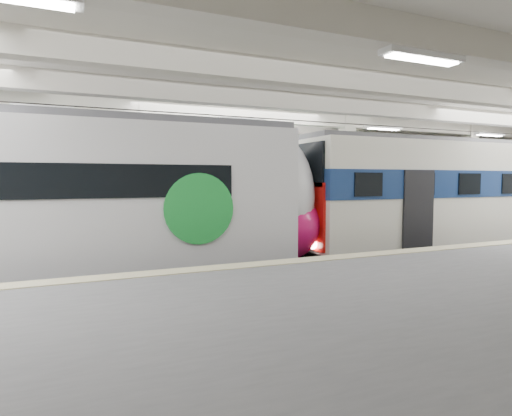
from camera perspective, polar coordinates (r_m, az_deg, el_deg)
name	(u,v)px	position (r m, az deg, el deg)	size (l,w,h in m)	color
station_hall	(296,167)	(11.16, 5.38, 5.51)	(36.00, 24.00, 5.75)	black
modern_emu	(95,208)	(11.52, -20.62, 0.04)	(13.89, 2.87, 4.48)	silver
older_rer	(455,197)	(17.44, 24.97, 1.34)	(13.03, 2.88, 4.32)	silver
far_train	(152,192)	(17.25, -13.75, 2.09)	(14.80, 3.02, 4.69)	silver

